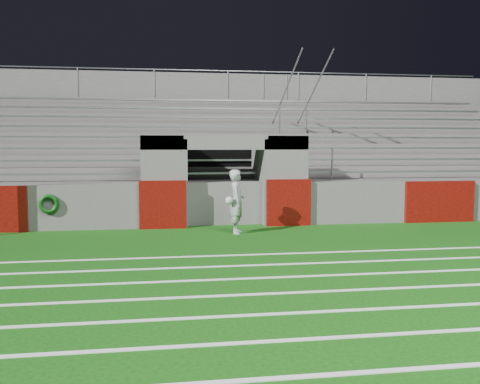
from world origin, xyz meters
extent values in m
plane|color=#10460B|center=(0.00, 0.00, 0.00)|extent=(90.00, 90.00, 0.00)
cube|color=white|center=(0.00, -7.00, 0.01)|extent=(28.00, 0.09, 0.01)
cube|color=white|center=(0.00, -6.00, 0.01)|extent=(28.00, 0.09, 0.01)
cube|color=white|center=(0.00, -5.00, 0.01)|extent=(28.00, 0.09, 0.01)
cube|color=white|center=(0.00, -4.00, 0.01)|extent=(28.00, 0.09, 0.01)
cube|color=white|center=(0.00, -3.00, 0.01)|extent=(28.00, 0.09, 0.01)
cube|color=white|center=(0.00, -2.00, 0.01)|extent=(28.00, 0.09, 0.01)
cube|color=white|center=(0.00, -1.00, 0.01)|extent=(28.00, 0.09, 0.01)
cube|color=#555351|center=(7.70, 3.17, 0.62)|extent=(10.60, 0.35, 1.25)
cube|color=#555351|center=(-1.80, 3.50, 1.30)|extent=(1.20, 1.00, 2.60)
cube|color=#555351|center=(1.80, 3.50, 1.30)|extent=(1.20, 1.00, 2.60)
cube|color=black|center=(0.00, 5.20, 1.25)|extent=(2.60, 0.20, 2.50)
cube|color=#555351|center=(-1.15, 4.10, 1.25)|extent=(0.10, 2.20, 2.50)
cube|color=#555351|center=(1.15, 4.10, 1.25)|extent=(0.10, 2.20, 2.50)
cube|color=#555351|center=(0.00, 3.50, 2.40)|extent=(4.80, 1.00, 0.40)
cube|color=#555351|center=(0.00, 7.35, 1.15)|extent=(26.00, 8.00, 0.20)
cube|color=#555351|center=(0.00, 7.35, 0.53)|extent=(26.00, 8.00, 1.05)
cube|color=#4C0906|center=(-1.80, 2.94, 0.68)|extent=(1.30, 0.15, 1.35)
cube|color=#4C0906|center=(1.80, 2.94, 0.68)|extent=(1.30, 0.15, 1.35)
cube|color=#4C0906|center=(6.50, 2.94, 0.62)|extent=(2.20, 0.15, 1.25)
cube|color=gray|center=(0.00, 4.43, 1.47)|extent=(23.00, 0.28, 0.06)
cube|color=#555351|center=(0.00, 5.28, 1.44)|extent=(24.00, 0.75, 0.38)
cube|color=gray|center=(0.00, 5.18, 1.85)|extent=(23.00, 0.28, 0.06)
cube|color=#555351|center=(0.00, 6.03, 1.63)|extent=(24.00, 0.75, 0.76)
cube|color=gray|center=(0.00, 5.93, 2.23)|extent=(23.00, 0.28, 0.06)
cube|color=#555351|center=(0.00, 6.78, 1.82)|extent=(24.00, 0.75, 1.14)
cube|color=gray|center=(0.00, 6.68, 2.61)|extent=(23.00, 0.28, 0.06)
cube|color=#555351|center=(0.00, 7.53, 2.01)|extent=(24.00, 0.75, 1.52)
cube|color=gray|center=(0.00, 7.43, 2.99)|extent=(23.00, 0.28, 0.06)
cube|color=#555351|center=(0.00, 8.28, 2.20)|extent=(24.00, 0.75, 1.90)
cube|color=gray|center=(0.00, 8.18, 3.37)|extent=(23.00, 0.28, 0.06)
cube|color=#555351|center=(0.00, 9.03, 2.39)|extent=(24.00, 0.75, 2.28)
cube|color=gray|center=(0.00, 8.93, 3.75)|extent=(23.00, 0.28, 0.06)
cube|color=#555351|center=(0.00, 9.78, 2.58)|extent=(24.00, 0.75, 2.66)
cube|color=gray|center=(0.00, 9.68, 4.13)|extent=(23.00, 0.28, 0.06)
cube|color=#555351|center=(0.00, 10.45, 2.65)|extent=(26.00, 0.60, 5.29)
cylinder|color=#A5A8AD|center=(2.50, 4.15, 1.75)|extent=(0.05, 0.05, 1.00)
cylinder|color=#A5A8AD|center=(2.50, 7.15, 3.27)|extent=(0.05, 0.05, 1.00)
cylinder|color=#A5A8AD|center=(2.50, 10.15, 4.79)|extent=(0.05, 0.05, 1.00)
cylinder|color=#A5A8AD|center=(2.50, 7.15, 3.77)|extent=(0.05, 6.02, 3.08)
cylinder|color=#A5A8AD|center=(3.50, 4.15, 1.75)|extent=(0.05, 0.05, 1.00)
cylinder|color=#A5A8AD|center=(3.50, 7.15, 3.27)|extent=(0.05, 0.05, 1.00)
cylinder|color=#A5A8AD|center=(3.50, 10.15, 4.79)|extent=(0.05, 0.05, 1.00)
cylinder|color=#A5A8AD|center=(3.50, 7.15, 3.77)|extent=(0.05, 6.02, 3.08)
cylinder|color=#A5A8AD|center=(-5.00, 10.15, 4.84)|extent=(0.05, 0.05, 1.10)
cylinder|color=#A5A8AD|center=(-2.00, 10.15, 4.84)|extent=(0.05, 0.05, 1.10)
cylinder|color=#A5A8AD|center=(1.00, 10.15, 4.84)|extent=(0.05, 0.05, 1.10)
cylinder|color=#A5A8AD|center=(4.00, 10.15, 4.84)|extent=(0.05, 0.05, 1.10)
cylinder|color=#A5A8AD|center=(7.00, 10.15, 4.84)|extent=(0.05, 0.05, 1.10)
cylinder|color=#A5A8AD|center=(10.00, 10.15, 4.84)|extent=(0.05, 0.05, 1.10)
cylinder|color=#A5A8AD|center=(0.00, 10.15, 5.39)|extent=(24.00, 0.05, 0.05)
imported|color=#A0A4A9|center=(0.12, 1.82, 0.85)|extent=(0.53, 0.69, 1.69)
sphere|color=silver|center=(-0.11, 1.64, 0.90)|extent=(0.21, 0.21, 0.21)
torus|color=#0D4310|center=(-4.84, 2.95, 0.74)|extent=(0.55, 0.10, 0.55)
torus|color=#0D4210|center=(-4.84, 2.90, 0.75)|extent=(0.51, 0.10, 0.51)
camera|label=1|loc=(-1.96, -12.01, 2.31)|focal=40.00mm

